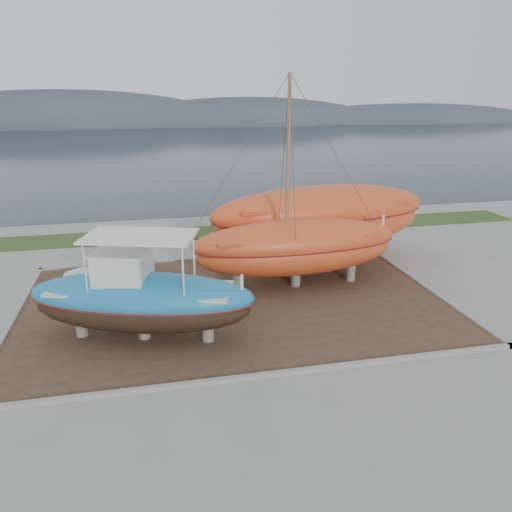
{
  "coord_description": "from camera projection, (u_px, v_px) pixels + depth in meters",
  "views": [
    {
      "loc": [
        -3.41,
        -15.89,
        8.94
      ],
      "look_at": [
        0.96,
        4.0,
        2.11
      ],
      "focal_mm": 35.0,
      "sensor_mm": 36.0,
      "label": 1
    }
  ],
  "objects": [
    {
      "name": "ground",
      "position": [
        254.0,
        346.0,
        18.25
      ],
      "size": [
        140.0,
        140.0,
        0.0
      ],
      "primitive_type": "plane",
      "color": "gray",
      "rests_on": "ground"
    },
    {
      "name": "dirt_patch",
      "position": [
        235.0,
        302.0,
        21.94
      ],
      "size": [
        18.0,
        12.0,
        0.06
      ],
      "primitive_type": "cube",
      "color": "#422D1E",
      "rests_on": "ground"
    },
    {
      "name": "curb_frame",
      "position": [
        235.0,
        301.0,
        21.93
      ],
      "size": [
        18.6,
        12.6,
        0.15
      ],
      "primitive_type": null,
      "color": "gray",
      "rests_on": "ground"
    },
    {
      "name": "grass_strip",
      "position": [
        204.0,
        232.0,
        32.59
      ],
      "size": [
        44.0,
        3.0,
        0.08
      ],
      "primitive_type": "cube",
      "color": "#284219",
      "rests_on": "ground"
    },
    {
      "name": "sea",
      "position": [
        165.0,
        146.0,
        83.07
      ],
      "size": [
        260.0,
        100.0,
        0.04
      ],
      "primitive_type": null,
      "color": "black",
      "rests_on": "ground"
    },
    {
      "name": "mountain_ridge",
      "position": [
        156.0,
        124.0,
        134.0
      ],
      "size": [
        200.0,
        36.0,
        20.0
      ],
      "primitive_type": null,
      "color": "#333D49",
      "rests_on": "ground"
    },
    {
      "name": "blue_caique",
      "position": [
        141.0,
        288.0,
        18.12
      ],
      "size": [
        8.76,
        4.95,
        4.02
      ],
      "primitive_type": null,
      "rotation": [
        0.0,
        0.0,
        -0.3
      ],
      "color": "#1D7BB4",
      "rests_on": "dirt_patch"
    },
    {
      "name": "white_dinghy",
      "position": [
        109.0,
        284.0,
        22.15
      ],
      "size": [
        4.64,
        3.28,
        1.31
      ],
      "primitive_type": null,
      "rotation": [
        0.0,
        0.0,
        -0.42
      ],
      "color": "silver",
      "rests_on": "dirt_patch"
    },
    {
      "name": "orange_sailboat",
      "position": [
        298.0,
        186.0,
        22.22
      ],
      "size": [
        9.88,
        3.22,
        9.54
      ],
      "primitive_type": null,
      "rotation": [
        0.0,
        0.0,
        0.03
      ],
      "color": "#CA481F",
      "rests_on": "dirt_patch"
    },
    {
      "name": "orange_bare_hull",
      "position": [
        321.0,
        225.0,
        26.54
      ],
      "size": [
        12.58,
        5.15,
        4.01
      ],
      "primitive_type": null,
      "rotation": [
        0.0,
        0.0,
        0.12
      ],
      "color": "#CA481F",
      "rests_on": "dirt_patch"
    }
  ]
}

